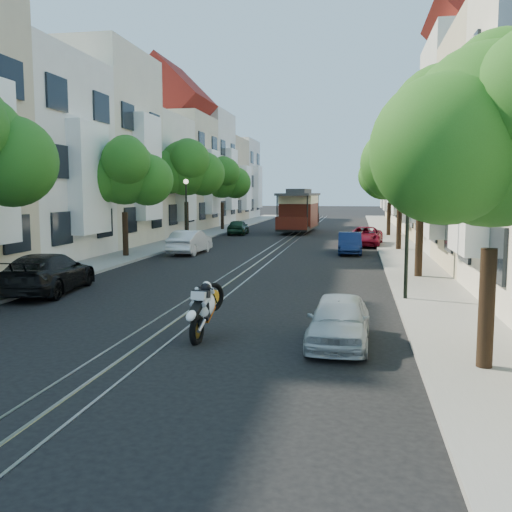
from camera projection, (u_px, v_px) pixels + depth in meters
The scene contains 26 objects.
ground at pixel (292, 238), 42.49m from camera, with size 200.00×200.00×0.00m, color black.
sidewalk_east at pixel (391, 239), 41.23m from camera, with size 2.50×80.00×0.12m, color gray.
sidewalk_west at pixel (198, 236), 43.73m from camera, with size 2.50×80.00×0.12m, color gray.
rail_left at pixel (284, 238), 42.58m from camera, with size 0.06×80.00×0.02m, color gray.
rail_slot at pixel (292, 238), 42.48m from camera, with size 0.06×80.00×0.02m, color gray.
rail_right at pixel (299, 238), 42.39m from camera, with size 0.06×80.00×0.02m, color gray.
lane_line at pixel (292, 238), 42.48m from camera, with size 0.08×80.00×0.01m, color tan.
townhouses_east at pixel (461, 167), 39.77m from camera, with size 7.75×72.00×12.00m.
townhouses_west at pixel (139, 171), 43.88m from camera, with size 7.75×72.00×11.76m.
tree_e_a at pixel (498, 139), 10.38m from camera, with size 4.72×3.87×6.27m.
tree_e_b at pixel (424, 159), 22.08m from camera, with size 4.93×4.08×6.68m.
tree_e_c at pixel (402, 172), 32.86m from camera, with size 4.84×3.99×6.52m.
tree_e_d at pixel (391, 173), 43.60m from camera, with size 5.01×4.16×6.85m.
tree_w_b at pixel (125, 173), 29.50m from camera, with size 4.72×3.87×6.27m.
tree_w_c at pixel (187, 169), 40.19m from camera, with size 5.13×4.28×7.09m.
tree_w_d at pixel (223, 179), 51.01m from camera, with size 4.84×3.99×6.52m.
lamp_east at pixel (408, 211), 17.59m from camera, with size 0.32×0.32×4.16m.
lamp_west at pixel (186, 201), 37.38m from camera, with size 0.32×0.32×4.16m.
sportbike_rider at pixel (204, 307), 13.46m from camera, with size 0.51×1.99×1.37m.
cable_car at pixel (299, 209), 48.88m from camera, with size 3.09×8.90×3.38m.
parked_car_e_near at pixel (339, 320), 12.84m from camera, with size 1.35×3.34×1.14m, color #ABB2B8.
parked_car_e_mid at pixel (350, 243), 31.78m from camera, with size 1.26×3.62×1.19m, color #0E1C46.
parked_car_e_far at pixel (365, 236), 36.51m from camera, with size 2.03×4.41×1.22m, color maroon.
parked_car_w_near at pixel (48, 273), 19.45m from camera, with size 1.93×4.75×1.38m, color black.
parked_car_w_mid at pixel (190, 242), 31.83m from camera, with size 1.40×4.02×1.33m, color silver.
parked_car_w_far at pixel (238, 227), 46.17m from camera, with size 1.44×3.58×1.22m, color #143421.
Camera 1 is at (4.74, -14.18, 3.44)m, focal length 40.00 mm.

